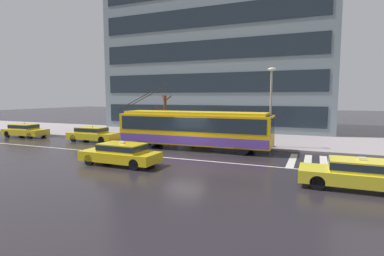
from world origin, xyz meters
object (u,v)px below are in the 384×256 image
taxi_far_behind (25,130)px  pedestrian_walking_past (243,123)px  bus_shelter (196,120)px  pedestrian_at_shelter (255,126)px  trolleybus (194,128)px  taxi_queued_behind_bus (93,133)px  pedestrian_approaching_curb (192,123)px  taxi_oncoming_near (121,153)px  street_tree_bare (165,115)px  taxi_oncoming_far (358,173)px  street_lamp (271,100)px  pedestrian_waiting_by_pole (210,128)px

taxi_far_behind → pedestrian_walking_past: pedestrian_walking_past is taller
bus_shelter → pedestrian_at_shelter: bus_shelter is taller
trolleybus → taxi_queued_behind_bus: bearing=179.2°
pedestrian_approaching_curb → bus_shelter: bearing=0.6°
taxi_queued_behind_bus → pedestrian_approaching_curb: size_ratio=2.42×
taxi_oncoming_near → taxi_far_behind: bearing=157.9°
taxi_queued_behind_bus → street_tree_bare: size_ratio=1.15×
taxi_oncoming_far → pedestrian_at_shelter: pedestrian_at_shelter is taller
street_tree_bare → taxi_queued_behind_bus: bearing=-149.6°
taxi_far_behind → street_lamp: (23.24, 2.40, 3.01)m
trolleybus → pedestrian_walking_past: trolleybus is taller
trolleybus → taxi_queued_behind_bus: size_ratio=2.69×
taxi_far_behind → pedestrian_at_shelter: bearing=5.9°
taxi_far_behind → taxi_oncoming_near: size_ratio=0.95×
pedestrian_waiting_by_pole → street_lamp: bearing=-20.8°
street_lamp → pedestrian_approaching_curb: bearing=174.1°
pedestrian_walking_past → taxi_far_behind: bearing=-169.0°
taxi_far_behind → taxi_oncoming_far: 28.90m
taxi_queued_behind_bus → taxi_oncoming_near: bearing=-40.6°
pedestrian_at_shelter → taxi_far_behind: bearing=-174.1°
taxi_far_behind → pedestrian_at_shelter: pedestrian_at_shelter is taller
pedestrian_at_shelter → bus_shelter: bearing=171.3°
taxi_far_behind → pedestrian_waiting_by_pole: 18.23m
trolleybus → pedestrian_walking_past: bearing=55.0°
pedestrian_at_shelter → pedestrian_waiting_by_pole: pedestrian_at_shelter is taller
pedestrian_at_shelter → pedestrian_waiting_by_pole: size_ratio=1.19×
trolleybus → pedestrian_at_shelter: (4.12, 2.26, 0.12)m
pedestrian_at_shelter → street_tree_bare: 8.45m
taxi_oncoming_far → pedestrian_walking_past: (-7.39, 10.54, 1.08)m
pedestrian_waiting_by_pole → street_tree_bare: street_tree_bare is taller
street_lamp → taxi_oncoming_near: bearing=-128.7°
pedestrian_waiting_by_pole → street_lamp: size_ratio=0.28×
taxi_queued_behind_bus → street_lamp: size_ratio=0.78×
taxi_queued_behind_bus → pedestrian_waiting_by_pole: bearing=24.7°
taxi_far_behind → street_lamp: size_ratio=0.75×
taxi_oncoming_far → pedestrian_approaching_curb: size_ratio=2.41×
taxi_far_behind → pedestrian_walking_past: 21.19m
pedestrian_waiting_by_pole → taxi_far_behind: bearing=-165.7°
street_tree_bare → taxi_oncoming_far: bearing=-34.5°
taxi_oncoming_far → pedestrian_at_shelter: bearing=124.6°
street_lamp → taxi_oncoming_far: bearing=-61.0°
trolleybus → street_tree_bare: 5.46m
taxi_oncoming_far → bus_shelter: 14.81m
taxi_queued_behind_bus → street_lamp: street_lamp is taller
taxi_far_behind → street_tree_bare: size_ratio=1.12×
taxi_far_behind → pedestrian_approaching_curb: size_ratio=2.36×
taxi_queued_behind_bus → taxi_oncoming_far: 21.02m
bus_shelter → street_lamp: 6.56m
pedestrian_approaching_curb → pedestrian_waiting_by_pole: bearing=52.5°
bus_shelter → pedestrian_walking_past: bearing=14.0°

